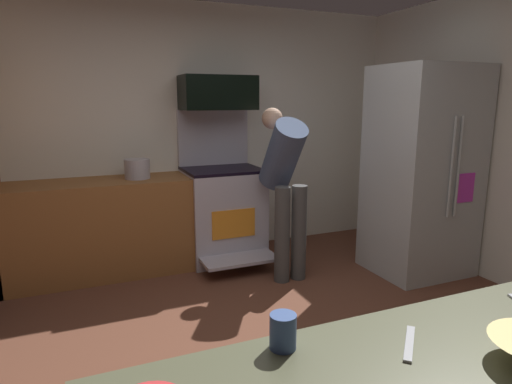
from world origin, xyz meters
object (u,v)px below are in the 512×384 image
at_px(microwave, 218,93).
at_px(refrigerator, 421,172).
at_px(stock_pot, 137,169).
at_px(oven_range, 223,210).
at_px(person_cook, 284,179).
at_px(mug_coffee, 283,331).

height_order(microwave, refrigerator, refrigerator).
height_order(microwave, stock_pot, microwave).
bearing_deg(stock_pot, microwave, 5.44).
relative_size(oven_range, person_cook, 0.98).
bearing_deg(refrigerator, mug_coffee, -139.92).
relative_size(mug_coffee, stock_pot, 0.45).
distance_m(refrigerator, mug_coffee, 3.24).
bearing_deg(stock_pot, person_cook, -29.34).
relative_size(person_cook, mug_coffee, 14.48).
relative_size(refrigerator, mug_coffee, 17.99).
height_order(microwave, mug_coffee, microwave).
bearing_deg(oven_range, person_cook, -60.75).
distance_m(oven_range, stock_pot, 0.97).
height_order(oven_range, stock_pot, oven_range).
bearing_deg(refrigerator, person_cook, 162.53).
xyz_separation_m(microwave, refrigerator, (1.61, -1.15, -0.73)).
xyz_separation_m(microwave, mug_coffee, (-0.86, -3.24, -0.75)).
height_order(refrigerator, mug_coffee, refrigerator).
bearing_deg(person_cook, refrigerator, -17.47).
height_order(oven_range, refrigerator, refrigerator).
bearing_deg(microwave, stock_pot, -174.56).
bearing_deg(stock_pot, mug_coffee, -90.44).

